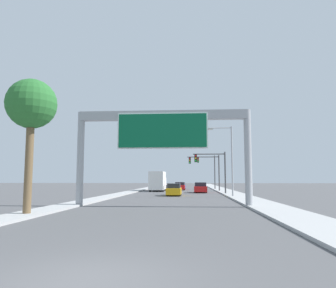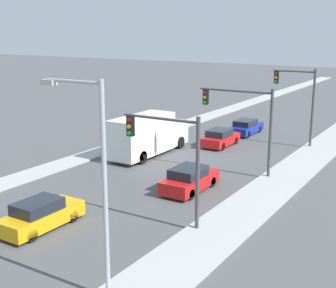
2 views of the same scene
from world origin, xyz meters
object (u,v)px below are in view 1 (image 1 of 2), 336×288
(car_near_left, at_px, (174,190))
(palm_tree_foreground, at_px, (31,106))
(traffic_light_mid_block, at_px, (208,166))
(car_far_center, at_px, (200,188))
(sign_gantry, at_px, (163,133))
(car_near_center, at_px, (181,186))
(traffic_light_far_intersection, at_px, (209,167))
(truck_box_primary, at_px, (158,181))
(street_lamp_right, at_px, (229,155))
(traffic_light_near_intersection, at_px, (214,165))
(car_near_right, at_px, (180,186))

(car_near_left, relative_size, palm_tree_foreground, 0.56)
(traffic_light_mid_block, bearing_deg, car_far_center, -106.56)
(sign_gantry, relative_size, car_near_center, 2.92)
(car_far_center, distance_m, traffic_light_far_intersection, 15.60)
(car_near_left, bearing_deg, traffic_light_far_intersection, 76.65)
(truck_box_primary, distance_m, street_lamp_right, 20.54)
(traffic_light_near_intersection, bearing_deg, car_far_center, 109.79)
(traffic_light_mid_block, height_order, traffic_light_far_intersection, traffic_light_far_intersection)
(truck_box_primary, relative_size, traffic_light_near_intersection, 1.46)
(street_lamp_right, bearing_deg, palm_tree_foreground, -124.70)
(palm_tree_foreground, bearing_deg, sign_gantry, 42.68)
(traffic_light_mid_block, xyz_separation_m, street_lamp_right, (1.48, -17.02, 0.72))
(car_near_right, bearing_deg, sign_gantry, -90.00)
(car_near_center, xyz_separation_m, traffic_light_mid_block, (4.99, -12.13, 3.48))
(sign_gantry, xyz_separation_m, car_near_right, (0.00, 36.59, -4.92))
(traffic_light_near_intersection, height_order, traffic_light_mid_block, traffic_light_mid_block)
(car_near_left, relative_size, traffic_light_near_intersection, 0.78)
(traffic_light_far_intersection, bearing_deg, car_near_right, -148.26)
(car_near_center, xyz_separation_m, palm_tree_foreground, (-7.15, -48.82, 5.66))
(truck_box_primary, xyz_separation_m, palm_tree_foreground, (-3.65, -37.34, 4.66))
(car_near_right, xyz_separation_m, car_near_left, (0.00, -20.40, 0.02))
(car_near_center, height_order, truck_box_primary, truck_box_primary)
(sign_gantry, xyz_separation_m, car_near_left, (0.00, 16.19, -4.89))
(car_near_right, height_order, traffic_light_mid_block, traffic_light_mid_block)
(traffic_light_near_intersection, bearing_deg, palm_tree_foreground, -115.00)
(traffic_light_mid_block, distance_m, palm_tree_foreground, 38.72)
(car_near_right, bearing_deg, traffic_light_near_intersection, -72.19)
(traffic_light_near_intersection, distance_m, street_lamp_right, 7.18)
(car_near_left, distance_m, traffic_light_near_intersection, 7.32)
(sign_gantry, relative_size, street_lamp_right, 1.65)
(traffic_light_far_intersection, distance_m, street_lamp_right, 27.04)
(car_near_center, height_order, traffic_light_mid_block, traffic_light_mid_block)
(traffic_light_near_intersection, xyz_separation_m, street_lamp_right, (1.17, -7.02, 0.96))
(traffic_light_mid_block, bearing_deg, sign_gantry, -99.41)
(traffic_light_far_intersection, distance_m, palm_tree_foreground, 48.46)
(palm_tree_foreground, bearing_deg, car_near_right, 80.59)
(street_lamp_right, bearing_deg, car_near_right, 105.39)
(car_near_right, bearing_deg, traffic_light_far_intersection, 31.74)
(car_near_right, distance_m, palm_tree_foreground, 44.14)
(car_near_center, relative_size, street_lamp_right, 0.57)
(sign_gantry, xyz_separation_m, street_lamp_right, (6.47, 13.08, -0.74))
(car_far_center, bearing_deg, car_near_left, -111.46)
(traffic_light_near_intersection, xyz_separation_m, traffic_light_far_intersection, (0.38, 20.00, 0.49))
(traffic_light_near_intersection, distance_m, traffic_light_mid_block, 10.01)
(palm_tree_foreground, bearing_deg, car_near_left, 72.57)
(car_near_right, relative_size, palm_tree_foreground, 0.53)
(sign_gantry, xyz_separation_m, traffic_light_mid_block, (4.99, 30.10, -1.47))
(traffic_light_near_intersection, relative_size, traffic_light_mid_block, 0.96)
(truck_box_primary, xyz_separation_m, traffic_light_far_intersection, (9.18, 9.35, 2.74))
(car_near_left, xyz_separation_m, car_near_center, (0.00, 26.04, -0.05))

